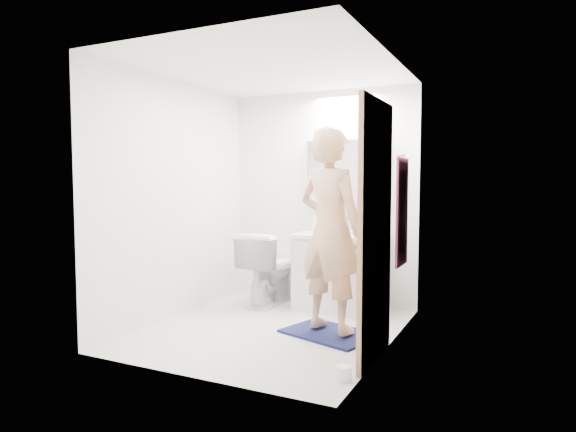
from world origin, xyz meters
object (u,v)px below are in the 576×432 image
Objects in this scene: toilet at (269,268)px; toilet_paper_roll at (344,373)px; soap_bottle_b at (329,224)px; toothbrush_cup at (359,229)px; person at (330,230)px; soap_bottle_a at (315,222)px; medicine_cabinet at (345,171)px; vanity_cabinet at (339,274)px.

toilet is 7.46× the size of toilet_paper_roll.
toothbrush_cup is (0.36, -0.02, -0.04)m from soap_bottle_b.
person is at bearing -68.41° from soap_bottle_b.
toilet_paper_roll is (1.02, -1.95, -0.87)m from soap_bottle_a.
toilet_paper_roll is at bearing -66.23° from soap_bottle_b.
medicine_cabinet is 0.62m from soap_bottle_b.
person is at bearing -75.60° from vanity_cabinet.
soap_bottle_b reaches higher than toothbrush_cup.
toilet is 4.57× the size of soap_bottle_b.
toilet is 0.74m from soap_bottle_a.
toilet is 0.84m from soap_bottle_b.
toilet_paper_roll is (1.48, -1.68, -0.36)m from toilet.
toilet is 7.82× the size of toothbrush_cup.
toilet_paper_roll is (0.45, -0.92, -0.90)m from person.
toilet_paper_roll is (0.87, -1.98, -0.86)m from soap_bottle_b.
toilet is 1.39m from person.
toilet is (-0.80, -0.11, 0.02)m from vanity_cabinet.
person is 1.04m from toothbrush_cup.
toilet_paper_roll is at bearing 133.71° from person.
medicine_cabinet is at bearing 109.21° from toilet_paper_roll.
toothbrush_cup is at bearing -14.99° from medicine_cabinet.
toothbrush_cup is at bearing -3.19° from soap_bottle_b.
vanity_cabinet reaches higher than toilet_paper_roll.
medicine_cabinet reaches higher than vanity_cabinet.
soap_bottle_a is (0.46, 0.27, 0.51)m from toilet.
person is (0.23, -0.88, 0.56)m from vanity_cabinet.
vanity_cabinet is 0.65m from soap_bottle_a.
person reaches higher than vanity_cabinet.
soap_bottle_a is 1.17× the size of soap_bottle_b.
toilet_paper_roll is at bearing -70.79° from medicine_cabinet.
soap_bottle_b is (0.15, 0.03, -0.02)m from soap_bottle_a.
medicine_cabinet is 1.07× the size of toilet.
soap_bottle_a reaches higher than soap_bottle_b.
vanity_cabinet is 5.01× the size of soap_bottle_b.
medicine_cabinet reaches higher than soap_bottle_b.
toilet is (-0.78, -0.33, -1.09)m from medicine_cabinet.
toilet_paper_roll is at bearing -75.33° from toothbrush_cup.
medicine_cabinet is 0.66m from toothbrush_cup.
soap_bottle_b is at bearing -50.91° from person.
medicine_cabinet reaches higher than toothbrush_cup.
vanity_cabinet is 1.02× the size of medicine_cabinet.
soap_bottle_a is 1.91× the size of toilet_paper_roll.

